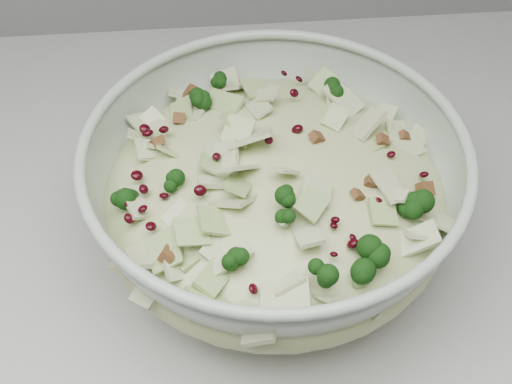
# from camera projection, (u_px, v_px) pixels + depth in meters

# --- Properties ---
(counter) EXTENTS (3.60, 0.60, 0.90)m
(counter) POSITION_uv_depth(u_px,v_px,m) (339.00, 367.00, 1.10)
(counter) COLOR #A9A9A4
(counter) RESTS_ON floor
(mixing_bowl) EXTENTS (0.42, 0.42, 0.14)m
(mixing_bowl) POSITION_uv_depth(u_px,v_px,m) (274.00, 197.00, 0.64)
(mixing_bowl) COLOR #A6B6A6
(mixing_bowl) RESTS_ON counter
(salad) EXTENTS (0.34, 0.34, 0.14)m
(salad) POSITION_uv_depth(u_px,v_px,m) (274.00, 180.00, 0.63)
(salad) COLOR beige
(salad) RESTS_ON mixing_bowl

